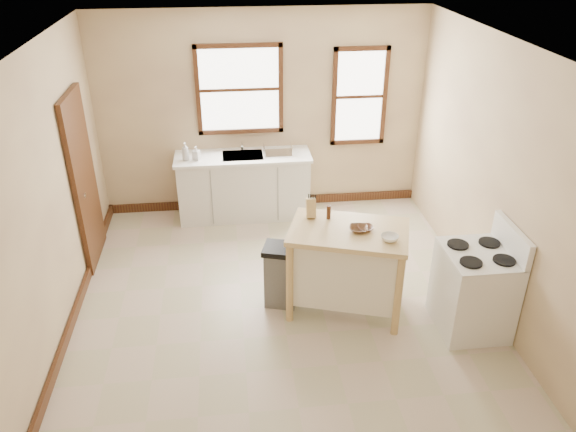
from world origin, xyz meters
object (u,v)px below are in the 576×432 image
at_px(kitchen_island, 347,270).
at_px(gas_stove, 475,279).
at_px(bowl_b, 365,228).
at_px(bowl_c, 390,238).
at_px(soap_bottle_b, 196,153).
at_px(bowl_a, 359,229).
at_px(soap_bottle_a, 185,151).
at_px(trash_bin, 281,275).
at_px(dish_rack, 278,150).
at_px(knife_block, 311,209).
at_px(pepper_grinder, 329,212).

distance_m(kitchen_island, gas_stove, 1.30).
distance_m(bowl_b, bowl_c, 0.30).
bearing_deg(soap_bottle_b, bowl_a, -28.76).
height_order(soap_bottle_a, bowl_c, soap_bottle_a).
bearing_deg(soap_bottle_b, trash_bin, -41.40).
height_order(dish_rack, knife_block, knife_block).
bearing_deg(bowl_b, pepper_grinder, 139.96).
bearing_deg(soap_bottle_b, kitchen_island, -29.76).
height_order(knife_block, pepper_grinder, knife_block).
distance_m(soap_bottle_b, knife_block, 2.28).
distance_m(dish_rack, gas_stove, 3.26).
distance_m(knife_block, pepper_grinder, 0.19).
bearing_deg(dish_rack, bowl_b, -60.21).
xyz_separation_m(soap_bottle_a, bowl_a, (1.84, -2.26, -0.03)).
bearing_deg(gas_stove, soap_bottle_a, 138.13).
height_order(dish_rack, gas_stove, gas_stove).
relative_size(knife_block, trash_bin, 0.28).
distance_m(kitchen_island, bowl_c, 0.68).
distance_m(knife_block, trash_bin, 0.81).
relative_size(pepper_grinder, trash_bin, 0.21).
bearing_deg(soap_bottle_b, soap_bottle_a, -158.30).
bearing_deg(bowl_b, bowl_c, -50.87).
bearing_deg(trash_bin, bowl_c, -5.59).
xyz_separation_m(soap_bottle_b, trash_bin, (0.93, -2.04, -0.65)).
bearing_deg(soap_bottle_b, bowl_b, -27.40).
distance_m(soap_bottle_a, bowl_a, 2.91).
distance_m(soap_bottle_a, dish_rack, 1.25).
height_order(soap_bottle_a, knife_block, knife_block).
relative_size(kitchen_island, bowl_a, 6.30).
xyz_separation_m(bowl_c, gas_stove, (0.87, -0.19, -0.43)).
distance_m(kitchen_island, bowl_a, 0.53).
bearing_deg(soap_bottle_a, knife_block, -48.32).
bearing_deg(bowl_a, kitchen_island, 156.26).
bearing_deg(soap_bottle_b, gas_stove, -19.02).
distance_m(soap_bottle_b, gas_stove, 3.91).
height_order(soap_bottle_b, knife_block, knife_block).
relative_size(pepper_grinder, gas_stove, 0.13).
bearing_deg(bowl_c, dish_rack, 108.61).
height_order(knife_block, trash_bin, knife_block).
bearing_deg(bowl_b, soap_bottle_a, 130.50).
distance_m(knife_block, bowl_b, 0.62).
bearing_deg(dish_rack, pepper_grinder, -66.89).
xyz_separation_m(soap_bottle_b, dish_rack, (1.10, 0.08, -0.05)).
relative_size(soap_bottle_b, trash_bin, 0.26).
relative_size(knife_block, bowl_b, 1.25).
height_order(soap_bottle_a, bowl_b, soap_bottle_a).
xyz_separation_m(bowl_a, bowl_b, (0.07, 0.02, -0.00)).
relative_size(bowl_a, bowl_c, 1.09).
distance_m(soap_bottle_a, trash_bin, 2.41).
height_order(soap_bottle_b, kitchen_island, soap_bottle_b).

